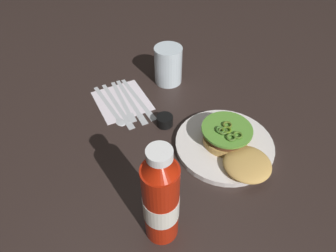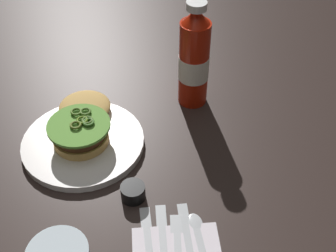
{
  "view_description": "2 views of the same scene",
  "coord_description": "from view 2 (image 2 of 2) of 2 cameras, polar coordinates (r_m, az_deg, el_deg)",
  "views": [
    {
      "loc": [
        0.41,
        -0.36,
        0.56
      ],
      "look_at": [
        0.03,
        -0.06,
        0.08
      ],
      "focal_mm": 31.49,
      "sensor_mm": 36.0,
      "label": 1
    },
    {
      "loc": [
        -0.53,
        0.05,
        0.63
      ],
      "look_at": [
        0.04,
        -0.1,
        0.08
      ],
      "focal_mm": 46.6,
      "sensor_mm": 36.0,
      "label": 2
    }
  ],
  "objects": [
    {
      "name": "condiment_cup",
      "position": [
        0.79,
        -4.6,
        -8.59
      ],
      "size": [
        0.04,
        0.04,
        0.03
      ],
      "primitive_type": "cylinder",
      "color": "black",
      "rests_on": "ground_plane"
    },
    {
      "name": "ground_plane",
      "position": [
        0.82,
        -6.26,
        -7.07
      ],
      "size": [
        3.0,
        3.0,
        0.0
      ],
      "primitive_type": "plane",
      "color": "#2C211D"
    },
    {
      "name": "dinner_plate",
      "position": [
        0.89,
        -11.01,
        -2.15
      ],
      "size": [
        0.24,
        0.24,
        0.02
      ],
      "primitive_type": "cylinder",
      "color": "white",
      "rests_on": "ground_plane"
    },
    {
      "name": "ketchup_bottle",
      "position": [
        0.92,
        3.42,
        8.65
      ],
      "size": [
        0.07,
        0.07,
        0.24
      ],
      "color": "#B21D09",
      "rests_on": "ground_plane"
    },
    {
      "name": "spoon_utensil",
      "position": [
        0.73,
        4.46,
        -15.62
      ],
      "size": [
        0.2,
        0.04,
        0.0
      ],
      "color": "silver",
      "rests_on": "napkin"
    },
    {
      "name": "steak_knife",
      "position": [
        0.73,
        2.88,
        -15.94
      ],
      "size": [
        0.22,
        0.05,
        0.0
      ],
      "color": "silver",
      "rests_on": "napkin"
    },
    {
      "name": "table_knife",
      "position": [
        0.73,
        -0.54,
        -16.19
      ],
      "size": [
        0.22,
        0.06,
        0.0
      ],
      "color": "silver",
      "rests_on": "napkin"
    },
    {
      "name": "burger_sandwich",
      "position": [
        0.89,
        -11.2,
        0.45
      ],
      "size": [
        0.2,
        0.14,
        0.05
      ],
      "color": "tan",
      "rests_on": "dinner_plate"
    }
  ]
}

